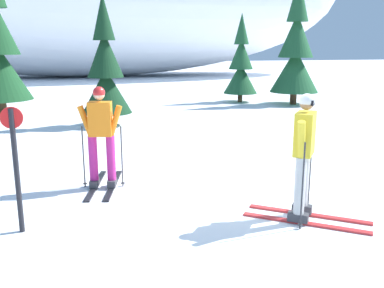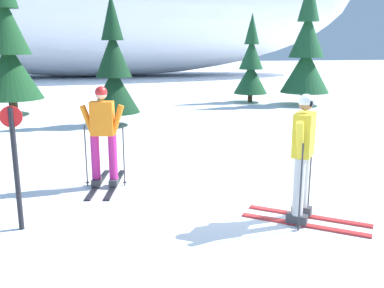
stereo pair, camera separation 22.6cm
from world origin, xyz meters
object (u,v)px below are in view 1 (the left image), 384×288
Objects in this scene: skier_orange_jacket at (101,136)px; trail_marker_post at (16,163)px; skier_yellow_jacket at (304,155)px; pine_tree_far_right at (296,52)px; pine_tree_center_left at (106,72)px; pine_tree_center_right at (241,65)px.

skier_orange_jacket is 1.96m from trail_marker_post.
skier_orange_jacket is 1.05× the size of trail_marker_post.
skier_yellow_jacket is 3.88m from trail_marker_post.
skier_orange_jacket is 12.45m from pine_tree_far_right.
skier_yellow_jacket is 3.42m from skier_orange_jacket.
pine_tree_center_left reaches higher than skier_orange_jacket.
pine_tree_center_right is 2.25× the size of trail_marker_post.
pine_tree_center_right reaches higher than skier_orange_jacket.
trail_marker_post is (-1.52, -7.66, -0.71)m from pine_tree_center_left.
skier_yellow_jacket is at bearing -116.28° from pine_tree_far_right.
pine_tree_center_right is 14.24m from trail_marker_post.
skier_orange_jacket is at bearing -121.25° from pine_tree_center_right.
skier_yellow_jacket is 0.46× the size of pine_tree_center_left.
skier_orange_jacket is (-2.71, 2.09, -0.03)m from skier_yellow_jacket.
pine_tree_center_left reaches higher than pine_tree_center_right.
pine_tree_far_right is (1.92, -1.28, 0.58)m from pine_tree_center_right.
skier_orange_jacket is 12.29m from pine_tree_center_right.
trail_marker_post is (-9.43, -10.81, -1.22)m from pine_tree_far_right.
pine_tree_center_left reaches higher than trail_marker_post.
pine_tree_center_right is at bearing 146.34° from pine_tree_far_right.
trail_marker_post is at bearing 172.63° from skier_yellow_jacket.
trail_marker_post is at bearing -125.56° from skier_orange_jacket.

